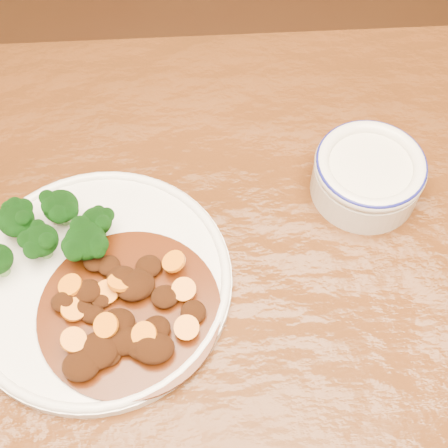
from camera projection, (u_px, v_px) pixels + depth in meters
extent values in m
cube|color=#4C250D|center=(288.00, 338.00, 0.66)|extent=(1.54, 0.97, 0.04)
cylinder|color=white|center=(99.00, 282.00, 0.67)|extent=(0.29, 0.29, 0.01)
torus|color=white|center=(98.00, 279.00, 0.66)|extent=(0.28, 0.28, 0.01)
cylinder|color=#6CA455|center=(65.00, 217.00, 0.69)|extent=(0.01, 0.01, 0.02)
ellipsoid|color=black|center=(60.00, 206.00, 0.68)|extent=(0.04, 0.04, 0.03)
cylinder|color=#6CA455|center=(89.00, 251.00, 0.67)|extent=(0.01, 0.01, 0.02)
ellipsoid|color=black|center=(85.00, 241.00, 0.65)|extent=(0.04, 0.04, 0.03)
cylinder|color=#6CA455|center=(22.00, 230.00, 0.69)|extent=(0.01, 0.01, 0.02)
ellipsoid|color=black|center=(16.00, 220.00, 0.67)|extent=(0.04, 0.04, 0.03)
cylinder|color=#6CA455|center=(45.00, 250.00, 0.67)|extent=(0.01, 0.01, 0.02)
ellipsoid|color=black|center=(41.00, 240.00, 0.65)|extent=(0.04, 0.04, 0.03)
cylinder|color=#6CA455|center=(99.00, 231.00, 0.69)|extent=(0.01, 0.01, 0.02)
ellipsoid|color=black|center=(96.00, 221.00, 0.67)|extent=(0.03, 0.03, 0.03)
cylinder|color=#6CA455|center=(2.00, 268.00, 0.66)|extent=(0.01, 0.01, 0.02)
cylinder|color=#451B07|center=(130.00, 311.00, 0.64)|extent=(0.19, 0.19, 0.00)
ellipsoid|color=black|center=(156.00, 328.00, 0.62)|extent=(0.03, 0.03, 0.01)
ellipsoid|color=black|center=(109.00, 265.00, 0.66)|extent=(0.02, 0.02, 0.01)
ellipsoid|color=black|center=(93.00, 314.00, 0.63)|extent=(0.02, 0.02, 0.01)
ellipsoid|color=black|center=(88.00, 291.00, 0.64)|extent=(0.03, 0.03, 0.01)
ellipsoid|color=black|center=(154.00, 348.00, 0.61)|extent=(0.04, 0.03, 0.02)
ellipsoid|color=black|center=(134.00, 287.00, 0.64)|extent=(0.04, 0.03, 0.02)
ellipsoid|color=black|center=(69.00, 285.00, 0.65)|extent=(0.02, 0.02, 0.01)
ellipsoid|color=black|center=(81.00, 365.00, 0.60)|extent=(0.04, 0.03, 0.02)
ellipsoid|color=black|center=(165.00, 297.00, 0.64)|extent=(0.03, 0.03, 0.01)
ellipsoid|color=black|center=(99.00, 350.00, 0.61)|extent=(0.04, 0.04, 0.02)
ellipsoid|color=black|center=(62.00, 302.00, 0.63)|extent=(0.02, 0.02, 0.01)
ellipsoid|color=black|center=(82.00, 295.00, 0.64)|extent=(0.03, 0.03, 0.01)
ellipsoid|color=black|center=(143.00, 346.00, 0.61)|extent=(0.03, 0.03, 0.02)
ellipsoid|color=black|center=(95.00, 261.00, 0.66)|extent=(0.02, 0.02, 0.01)
ellipsoid|color=black|center=(80.00, 308.00, 0.64)|extent=(0.03, 0.03, 0.01)
ellipsoid|color=black|center=(102.00, 300.00, 0.64)|extent=(0.02, 0.02, 0.01)
ellipsoid|color=black|center=(124.00, 341.00, 0.61)|extent=(0.04, 0.03, 0.02)
ellipsoid|color=black|center=(137.00, 284.00, 0.64)|extent=(0.04, 0.04, 0.02)
ellipsoid|color=black|center=(149.00, 266.00, 0.66)|extent=(0.03, 0.03, 0.01)
ellipsoid|color=black|center=(109.00, 332.00, 0.62)|extent=(0.03, 0.02, 0.01)
ellipsoid|color=black|center=(193.00, 312.00, 0.63)|extent=(0.03, 0.03, 0.01)
ellipsoid|color=black|center=(122.00, 279.00, 0.65)|extent=(0.03, 0.03, 0.02)
ellipsoid|color=black|center=(108.00, 355.00, 0.61)|extent=(0.03, 0.02, 0.01)
ellipsoid|color=black|center=(117.00, 323.00, 0.62)|extent=(0.04, 0.03, 0.02)
cylinder|color=orange|center=(187.00, 328.00, 0.62)|extent=(0.04, 0.04, 0.01)
cylinder|color=orange|center=(120.00, 282.00, 0.64)|extent=(0.03, 0.03, 0.02)
cylinder|color=orange|center=(107.00, 292.00, 0.64)|extent=(0.04, 0.04, 0.01)
cylinder|color=orange|center=(174.00, 261.00, 0.65)|extent=(0.03, 0.03, 0.02)
cylinder|color=orange|center=(73.00, 309.00, 0.63)|extent=(0.04, 0.04, 0.01)
cylinder|color=orange|center=(144.00, 334.00, 0.61)|extent=(0.03, 0.03, 0.01)
cylinder|color=orange|center=(70.00, 285.00, 0.64)|extent=(0.03, 0.03, 0.01)
cylinder|color=orange|center=(106.00, 325.00, 0.61)|extent=(0.03, 0.03, 0.02)
cylinder|color=orange|center=(184.00, 289.00, 0.64)|extent=(0.03, 0.03, 0.01)
cylinder|color=orange|center=(73.00, 340.00, 0.60)|extent=(0.04, 0.04, 0.01)
cylinder|color=beige|center=(366.00, 180.00, 0.72)|extent=(0.12, 0.12, 0.04)
cylinder|color=silver|center=(370.00, 167.00, 0.70)|extent=(0.10, 0.10, 0.01)
torus|color=beige|center=(371.00, 165.00, 0.70)|extent=(0.13, 0.13, 0.02)
torus|color=navy|center=(372.00, 163.00, 0.70)|extent=(0.12, 0.12, 0.01)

